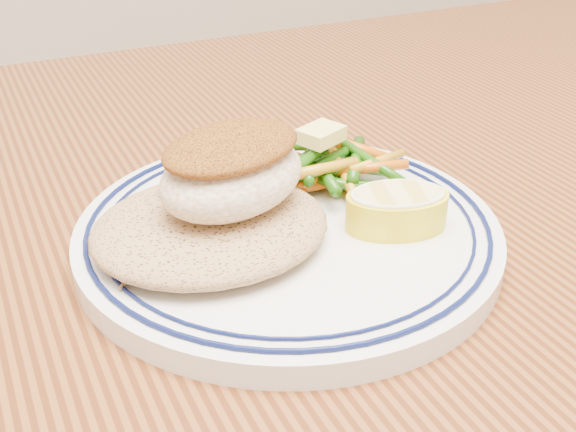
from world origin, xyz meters
The scene contains 7 objects.
dining_table centered at (0.00, 0.00, 0.65)m, with size 1.50×0.90×0.75m.
plate centered at (0.00, 0.01, 0.76)m, with size 0.25×0.25×0.02m.
rice_pilaf centered at (-0.04, 0.01, 0.78)m, with size 0.14×0.12×0.03m, color #9D764E.
fish_fillet centered at (-0.03, 0.01, 0.81)m, with size 0.11×0.10×0.05m.
vegetable_pile centered at (0.05, 0.05, 0.78)m, with size 0.11×0.10×0.03m.
butter_pat centered at (0.05, 0.05, 0.80)m, with size 0.03×0.02×0.01m, color #FDEF7B.
lemon_wedge centered at (0.06, -0.02, 0.78)m, with size 0.07×0.07×0.02m.
Camera 1 is at (-0.16, -0.32, 0.98)m, focal length 45.00 mm.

